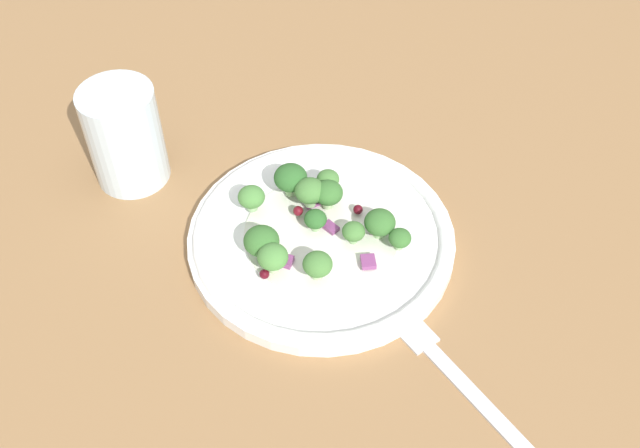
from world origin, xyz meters
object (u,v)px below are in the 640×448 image
broccoli_floret_0 (251,197)px  broccoli_floret_2 (273,257)px  broccoli_floret_1 (291,178)px  plate (320,238)px  water_glass (125,136)px  fork (468,389)px

broccoli_floret_0 → broccoli_floret_2: 7.22cm
broccoli_floret_1 → plate: bearing=71.2°
broccoli_floret_1 → water_glass: water_glass is taller
plate → broccoli_floret_0: bearing=-71.7°
broccoli_floret_0 → water_glass: water_glass is taller
plate → broccoli_floret_2: bearing=0.1°
broccoli_floret_0 → broccoli_floret_1: size_ratio=0.80×
broccoli_floret_0 → broccoli_floret_2: bearing=59.8°
plate → broccoli_floret_1: (-1.75, -5.13, 2.59)cm
broccoli_floret_0 → water_glass: bearing=-75.0°
broccoli_floret_2 → fork: 18.32cm
broccoli_floret_2 → broccoli_floret_0: bearing=-120.2°
fork → water_glass: bearing=-86.2°
broccoli_floret_1 → broccoli_floret_2: size_ratio=1.17×
broccoli_floret_0 → water_glass: (3.43, -12.79, 1.68)cm
broccoli_floret_2 → plate: bearing=-179.9°
broccoli_floret_2 → fork: (-2.63, 17.85, -3.14)cm
water_glass → broccoli_floret_1: bearing=117.5°
fork → plate: bearing=-99.7°
broccoli_floret_0 → water_glass: size_ratio=0.25×
broccoli_floret_2 → water_glass: bearing=-90.6°
plate → fork: bearing=80.3°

